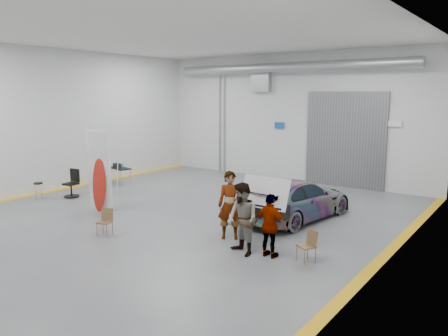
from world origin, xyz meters
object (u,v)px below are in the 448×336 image
Objects in this scene: folding_chair_far at (306,252)px; office_chair at (73,185)px; sedan_car at (297,199)px; person_b at (242,219)px; work_table at (119,168)px; surfboard_display at (97,176)px; shop_stool at (39,191)px; person_a at (230,205)px; person_c at (271,226)px; folding_chair_near at (105,227)px.

folding_chair_far is 0.73× the size of office_chair.
sedan_car is 4.13× the size of office_chair.
person_b is 1.48× the size of work_table.
surfboard_display is 2.41× the size of work_table.
person_b is 1.70× the size of office_chair.
shop_stool is at bearing -90.69° from work_table.
office_chair is (-2.58, 0.74, -0.76)m from surfboard_display.
office_chair is (-8.08, 0.43, -0.50)m from person_a.
folding_chair_far is (1.94, -3.31, -0.41)m from sedan_car.
office_chair is at bearing -2.89° from person_c.
shop_stool is (-11.25, -0.33, 0.09)m from folding_chair_far.
folding_chair_near is at bearing 60.68° from sedan_car.
surfboard_display reaches higher than shop_stool.
sedan_car reaches higher than office_chair.
person_a is 1.77m from person_c.
surfboard_display reaches higher than person_b.
person_b is 6.52m from surfboard_display.
person_a is at bearing 86.20° from sedan_car.
office_chair is (-4.97, 2.38, 0.24)m from folding_chair_near.
folding_chair_far is at bearing -40.14° from person_a.
folding_chair_near is (-4.78, -1.37, -0.58)m from person_c.
person_c is at bearing 114.42° from sedan_car.
folding_chair_near is (-4.10, -1.10, -0.70)m from person_b.
folding_chair_near is 5.89m from folding_chair_far.
person_b reaches higher than work_table.
work_table is (-3.14, 3.62, -0.50)m from surfboard_display.
sedan_car is 1.49× the size of surfboard_display.
person_c is 1.49× the size of office_chair.
surfboard_display is 2.79m from office_chair.
surfboard_display is at bearing 6.69° from shop_stool.
person_c is 1.29× the size of work_table.
work_table is at bearing 91.77° from office_chair.
folding_chair_near is at bearing -55.48° from surfboard_display.
shop_stool is at bearing -158.06° from person_b.
person_b reaches higher than person_c.
surfboard_display is 4.44× the size of shop_stool.
person_c reaches higher than work_table.
person_b is at bearing 24.34° from person_c.
surfboard_display reaches higher than office_chair.
folding_chair_near is 5.52m from office_chair.
person_b is at bearing -23.33° from work_table.
folding_chair_far is 1.16× the size of shop_stool.
work_table reaches higher than folding_chair_far.
sedan_car is 5.68× the size of folding_chair_far.
sedan_car is 3.70m from person_c.
person_c is 2.38× the size of shop_stool.
person_a is 8.11m from office_chair.
office_chair reaches higher than shop_stool.
person_a is at bearing -12.26° from office_chair.
folding_chair_far is at bearing 40.38° from person_b.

